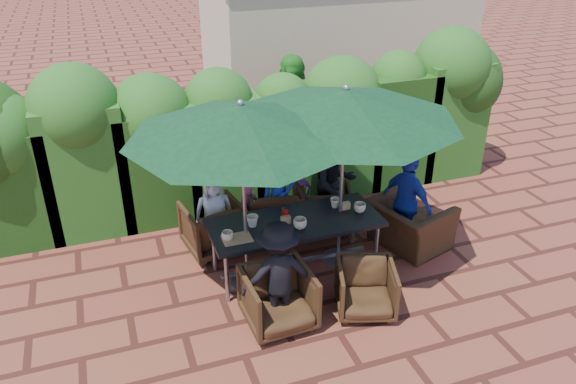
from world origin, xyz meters
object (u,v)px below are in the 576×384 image
object	(u,v)px
chair_near_left	(278,296)
umbrella_left	(241,121)
chair_far_left	(213,225)
chair_end_right	(410,217)
umbrella_right	(345,105)
chair_near_right	(366,287)
chair_far_right	(325,206)
chair_far_mid	(275,207)
dining_table	(295,226)

from	to	relation	value
chair_near_left	umbrella_left	bearing A→B (deg)	96.29
chair_far_left	chair_end_right	world-z (taller)	chair_end_right
chair_near_left	chair_end_right	distance (m)	2.47
umbrella_right	chair_near_right	bearing A→B (deg)	-97.35
umbrella_right	chair_far_right	bearing A→B (deg)	79.52
chair_far_mid	chair_far_right	distance (m)	0.75
chair_far_left	chair_far_mid	size ratio (longest dim) A/B	1.00
dining_table	umbrella_right	xyz separation A→B (m)	(0.64, 0.04, 1.54)
umbrella_left	chair_far_left	distance (m)	2.05
chair_near_left	chair_near_right	xyz separation A→B (m)	(1.04, -0.13, -0.04)
chair_far_left	dining_table	bearing A→B (deg)	127.03
chair_far_mid	chair_far_right	size ratio (longest dim) A/B	1.06
dining_table	chair_far_mid	distance (m)	1.07
chair_far_mid	chair_near_right	size ratio (longest dim) A/B	1.15
chair_far_mid	chair_near_left	distance (m)	2.05
dining_table	chair_near_right	world-z (taller)	dining_table
umbrella_left	chair_far_left	bearing A→B (deg)	103.19
umbrella_right	chair_far_mid	bearing A→B (deg)	120.52
umbrella_left	chair_near_left	xyz separation A→B (m)	(0.13, -0.85, -1.83)
chair_near_right	umbrella_right	bearing A→B (deg)	100.87
dining_table	umbrella_right	world-z (taller)	umbrella_right
umbrella_left	chair_far_left	size ratio (longest dim) A/B	3.39
chair_far_mid	chair_far_right	bearing A→B (deg)	177.45
chair_far_left	umbrella_right	bearing A→B (deg)	142.84
chair_end_right	umbrella_right	bearing A→B (deg)	72.68
umbrella_left	chair_near_right	xyz separation A→B (m)	(1.18, -0.98, -1.87)
umbrella_right	chair_end_right	world-z (taller)	umbrella_right
chair_near_right	chair_end_right	world-z (taller)	chair_end_right
chair_near_right	chair_end_right	bearing A→B (deg)	60.24
chair_far_left	chair_near_right	bearing A→B (deg)	116.75
umbrella_left	chair_far_right	size ratio (longest dim) A/B	3.56
chair_near_left	chair_near_right	size ratio (longest dim) A/B	1.13
umbrella_right	chair_near_left	size ratio (longest dim) A/B	3.66
umbrella_right	chair_far_left	xyz separation A→B (m)	(-1.54, 0.81, -1.82)
umbrella_left	umbrella_right	distance (m)	1.32
umbrella_right	chair_far_right	world-z (taller)	umbrella_right
chair_far_right	chair_near_left	world-z (taller)	chair_near_left
dining_table	chair_far_left	xyz separation A→B (m)	(-0.89, 0.85, -0.28)
chair_far_mid	chair_end_right	distance (m)	1.94
umbrella_left	chair_near_right	size ratio (longest dim) A/B	3.88
chair_near_right	chair_far_left	bearing A→B (deg)	144.36
chair_far_mid	chair_near_right	distance (m)	2.14
chair_far_left	chair_near_left	xyz separation A→B (m)	(0.35, -1.78, -0.01)
chair_far_left	chair_near_right	distance (m)	2.37
chair_near_left	chair_near_right	distance (m)	1.05
chair_far_mid	chair_near_right	bearing A→B (deg)	112.04
chair_far_left	chair_end_right	size ratio (longest dim) A/B	0.77
umbrella_left	chair_near_right	distance (m)	2.42
umbrella_right	chair_far_right	xyz separation A→B (m)	(0.15, 0.82, -1.84)
chair_far_right	chair_near_right	world-z (taller)	chair_far_right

